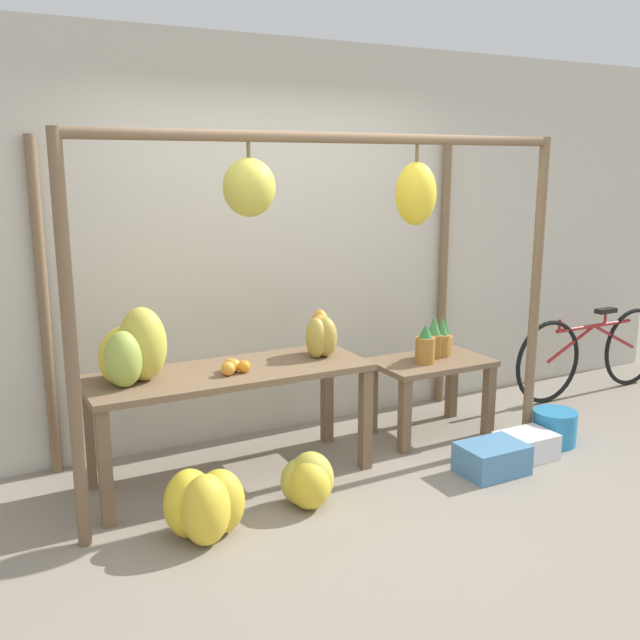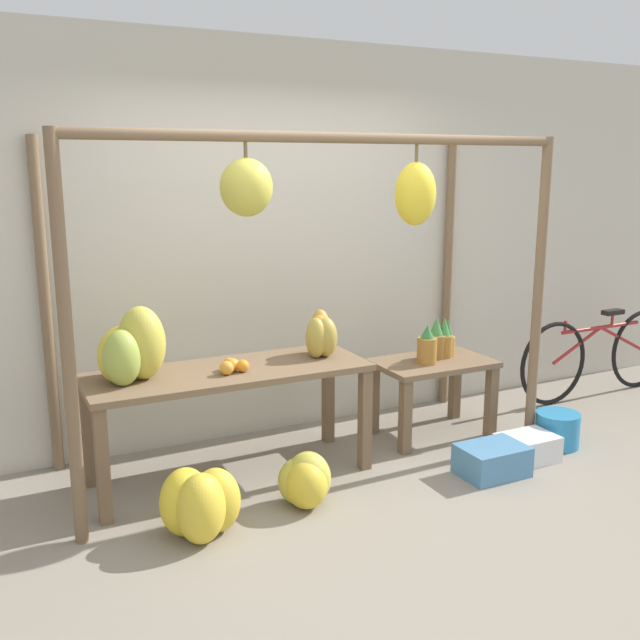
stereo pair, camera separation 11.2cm
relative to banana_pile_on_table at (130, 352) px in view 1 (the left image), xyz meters
name	(u,v)px [view 1 (the left image)]	position (x,y,z in m)	size (l,w,h in m)	color
ground_plane	(383,519)	(1.14, -0.94, -0.89)	(20.00, 20.00, 0.00)	gray
shop_wall_back	(265,243)	(1.14, 0.67, 0.51)	(8.00, 0.08, 2.80)	beige
stall_awning	(321,237)	(1.13, -0.23, 0.63)	(3.12, 1.19, 2.12)	brown
display_table_main	(230,386)	(0.59, -0.03, -0.28)	(1.75, 0.63, 0.71)	brown
display_table_side	(431,376)	(2.15, 0.01, -0.45)	(0.84, 0.53, 0.56)	brown
banana_pile_on_table	(130,352)	(0.00, 0.00, 0.00)	(0.47, 0.45, 0.44)	gold
orange_pile	(234,366)	(0.59, -0.10, -0.14)	(0.19, 0.17, 0.09)	orange
pineapple_cluster	(435,342)	(2.20, 0.04, -0.21)	(0.39, 0.24, 0.31)	#B27F38
banana_pile_ground_left	(204,505)	(0.20, -0.67, -0.70)	(0.52, 0.48, 0.39)	gold
banana_pile_ground_right	(308,481)	(0.85, -0.59, -0.74)	(0.39, 0.37, 0.32)	gold
fruit_crate_white	(492,458)	(2.10, -0.74, -0.80)	(0.42, 0.31, 0.19)	#4C84B2
blue_bucket	(555,427)	(2.82, -0.56, -0.77)	(0.30, 0.30, 0.24)	teal
parked_bicycle	(592,352)	(3.95, 0.14, -0.53)	(1.74, 0.08, 0.74)	black
papaya_pile	(320,335)	(1.24, 0.00, -0.04)	(0.23, 0.28, 0.30)	gold
fruit_crate_purple	(526,446)	(2.46, -0.66, -0.81)	(0.38, 0.28, 0.18)	silver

